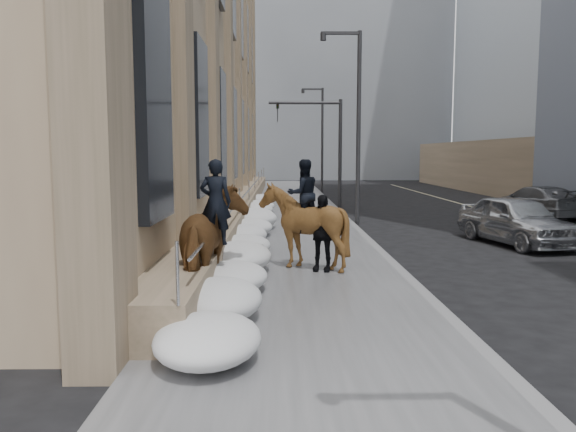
% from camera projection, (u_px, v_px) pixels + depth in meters
% --- Properties ---
extents(ground, '(140.00, 140.00, 0.00)m').
position_uv_depth(ground, '(302.00, 325.00, 9.86)').
color(ground, black).
rests_on(ground, ground).
extents(sidewalk, '(5.00, 80.00, 0.12)m').
position_uv_depth(sidewalk, '(291.00, 237.00, 19.79)').
color(sidewalk, '#505053').
rests_on(sidewalk, ground).
extents(curb, '(0.24, 80.00, 0.12)m').
position_uv_depth(curb, '(365.00, 237.00, 19.83)').
color(curb, slate).
rests_on(curb, ground).
extents(limestone_building, '(6.10, 44.00, 18.00)m').
position_uv_depth(limestone_building, '(184.00, 37.00, 28.64)').
color(limestone_building, '#9C8266').
rests_on(limestone_building, ground).
extents(bg_building_mid, '(30.00, 12.00, 28.00)m').
position_uv_depth(bg_building_mid, '(316.00, 63.00, 68.00)').
color(bg_building_mid, slate).
rests_on(bg_building_mid, ground).
extents(bg_building_far, '(24.00, 12.00, 20.00)m').
position_uv_depth(bg_building_far, '(240.00, 105.00, 80.22)').
color(bg_building_far, gray).
rests_on(bg_building_far, ground).
extents(streetlight_mid, '(1.71, 0.24, 8.00)m').
position_uv_depth(streetlight_mid, '(355.00, 115.00, 23.31)').
color(streetlight_mid, '#2D2D30').
rests_on(streetlight_mid, ground).
extents(streetlight_far, '(1.71, 0.24, 8.00)m').
position_uv_depth(streetlight_far, '(320.00, 133.00, 43.18)').
color(streetlight_far, '#2D2D30').
rests_on(streetlight_far, ground).
extents(traffic_signal, '(4.10, 0.22, 6.00)m').
position_uv_depth(traffic_signal, '(324.00, 136.00, 31.31)').
color(traffic_signal, '#2D2D30').
rests_on(traffic_signal, ground).
extents(snow_bank, '(1.70, 18.10, 0.76)m').
position_uv_depth(snow_bank, '(247.00, 233.00, 17.84)').
color(snow_bank, silver).
rests_on(snow_bank, sidewalk).
extents(mounted_horse_left, '(1.25, 2.65, 2.77)m').
position_uv_depth(mounted_horse_left, '(215.00, 240.00, 11.19)').
color(mounted_horse_left, '#543419').
rests_on(mounted_horse_left, sidewalk).
extents(mounted_horse_right, '(2.30, 2.43, 2.73)m').
position_uv_depth(mounted_horse_right, '(303.00, 222.00, 14.01)').
color(mounted_horse_right, '#503316').
rests_on(mounted_horse_right, sidewalk).
extents(pedestrian, '(1.18, 0.73, 1.88)m').
position_uv_depth(pedestrian, '(322.00, 233.00, 13.72)').
color(pedestrian, black).
rests_on(pedestrian, sidewalk).
extents(car_silver, '(2.90, 5.10, 1.64)m').
position_uv_depth(car_silver, '(516.00, 220.00, 18.47)').
color(car_silver, '#A6A8AE').
rests_on(car_silver, ground).
extents(car_grey, '(3.05, 5.49, 1.51)m').
position_uv_depth(car_grey, '(536.00, 202.00, 26.10)').
color(car_grey, '#53555B').
rests_on(car_grey, ground).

